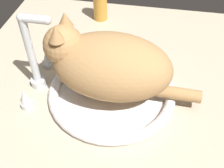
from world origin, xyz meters
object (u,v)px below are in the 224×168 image
object	(u,v)px
faucet	(35,62)
amber_bottle	(100,2)
cat	(105,64)
sink_basin	(112,91)

from	to	relation	value
faucet	amber_bottle	world-z (taller)	faucet
cat	amber_bottle	xyz separation A→B (cm)	(36.83, 9.22, -4.13)
sink_basin	cat	size ratio (longest dim) A/B	0.85
amber_bottle	cat	bearing A→B (deg)	-165.94
faucet	cat	distance (cm)	18.58
sink_basin	cat	world-z (taller)	cat
sink_basin	faucet	size ratio (longest dim) A/B	1.50
faucet	amber_bottle	distance (cm)	38.08
faucet	cat	size ratio (longest dim) A/B	0.57
faucet	amber_bottle	xyz separation A→B (cm)	(36.90, -9.22, -1.84)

